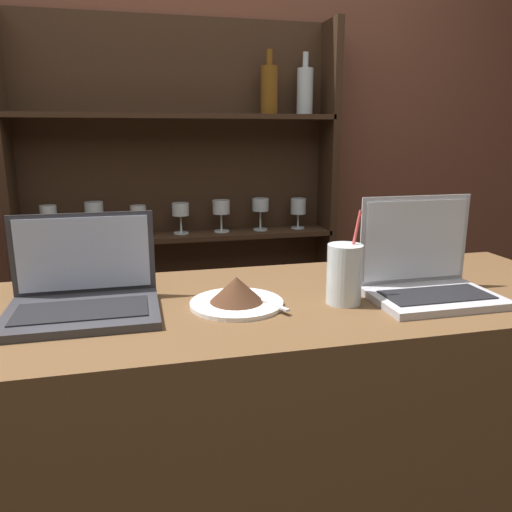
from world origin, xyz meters
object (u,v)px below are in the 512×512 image
at_px(water_glass, 344,274).
at_px(cake_plate, 237,294).
at_px(laptop_near, 83,293).
at_px(laptop_far, 426,274).

bearing_deg(water_glass, cake_plate, 170.89).
bearing_deg(laptop_near, laptop_far, -6.19).
relative_size(laptop_far, cake_plate, 1.36).
xyz_separation_m(cake_plate, water_glass, (0.25, -0.04, 0.04)).
relative_size(laptop_near, cake_plate, 1.50).
relative_size(cake_plate, water_glass, 0.99).
distance_m(cake_plate, water_glass, 0.25).
distance_m(laptop_far, water_glass, 0.21).
xyz_separation_m(laptop_near, water_glass, (0.59, -0.08, 0.03)).
bearing_deg(cake_plate, laptop_far, -5.14).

